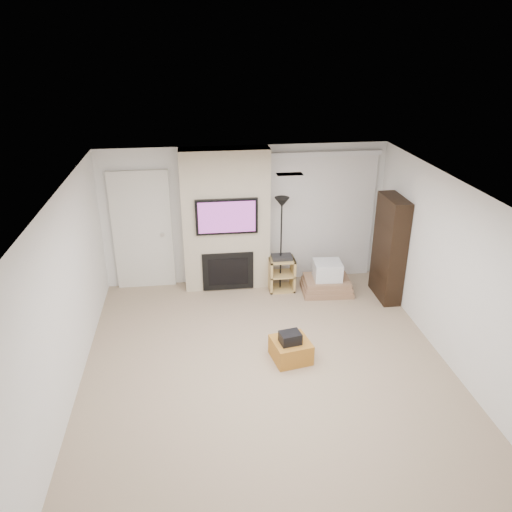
{
  "coord_description": "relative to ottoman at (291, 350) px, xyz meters",
  "views": [
    {
      "loc": [
        -0.89,
        -5.59,
        4.21
      ],
      "look_at": [
        0.0,
        1.2,
        1.15
      ],
      "focal_mm": 35.0,
      "sensor_mm": 36.0,
      "label": 1
    }
  ],
  "objects": [
    {
      "name": "wall_right",
      "position": [
        2.14,
        -0.15,
        1.1
      ],
      "size": [
        0.0,
        5.5,
        2.5
      ],
      "primitive_type": "cube",
      "rotation": [
        1.57,
        0.0,
        1.57
      ],
      "color": "white",
      "rests_on": "ground"
    },
    {
      "name": "wall_back",
      "position": [
        -0.36,
        2.6,
        1.1
      ],
      "size": [
        5.0,
        0.0,
        2.5
      ],
      "primitive_type": "cube",
      "rotation": [
        1.57,
        0.0,
        0.0
      ],
      "color": "white",
      "rests_on": "ground"
    },
    {
      "name": "wall_front",
      "position": [
        -0.36,
        -2.9,
        1.1
      ],
      "size": [
        5.0,
        0.0,
        2.5
      ],
      "primitive_type": "cube",
      "rotation": [
        1.57,
        0.0,
        0.0
      ],
      "color": "white",
      "rests_on": "ground"
    },
    {
      "name": "av_stand",
      "position": [
        0.24,
        2.1,
        0.2
      ],
      "size": [
        0.45,
        0.38,
        0.66
      ],
      "color": "tan",
      "rests_on": "floor"
    },
    {
      "name": "floor_lamp",
      "position": [
        0.22,
        2.11,
        1.2
      ],
      "size": [
        0.25,
        0.25,
        1.71
      ],
      "color": "black",
      "rests_on": "floor"
    },
    {
      "name": "black_bag",
      "position": [
        -0.02,
        -0.04,
        0.23
      ],
      "size": [
        0.32,
        0.27,
        0.16
      ],
      "primitive_type": "cube",
      "rotation": [
        0.0,
        0.0,
        0.18
      ],
      "color": "black",
      "rests_on": "ottoman"
    },
    {
      "name": "vertical_blinds",
      "position": [
        1.04,
        2.55,
        1.12
      ],
      "size": [
        1.98,
        0.1,
        2.37
      ],
      "color": "silver",
      "rests_on": "floor"
    },
    {
      "name": "bookshelf",
      "position": [
        1.98,
        1.61,
        0.75
      ],
      "size": [
        0.3,
        0.8,
        1.8
      ],
      "color": "black",
      "rests_on": "floor"
    },
    {
      "name": "entry_door",
      "position": [
        -2.16,
        2.56,
        0.9
      ],
      "size": [
        1.02,
        0.11,
        2.14
      ],
      "color": "silver",
      "rests_on": "floor"
    },
    {
      "name": "ottoman",
      "position": [
        0.0,
        0.0,
        0.0
      ],
      "size": [
        0.58,
        0.58,
        0.3
      ],
      "primitive_type": "cube",
      "rotation": [
        0.0,
        0.0,
        0.18
      ],
      "color": "#A66B24",
      "rests_on": "floor"
    },
    {
      "name": "fireplace_wall",
      "position": [
        -0.71,
        2.39,
        1.09
      ],
      "size": [
        1.5,
        0.47,
        2.5
      ],
      "color": "#C0B298",
      "rests_on": "floor"
    },
    {
      "name": "hvac_vent",
      "position": [
        0.04,
        0.65,
        2.35
      ],
      "size": [
        0.35,
        0.18,
        0.01
      ],
      "primitive_type": "cube",
      "color": "silver",
      "rests_on": "ceiling"
    },
    {
      "name": "wall_left",
      "position": [
        -2.86,
        -0.15,
        1.1
      ],
      "size": [
        0.0,
        5.5,
        2.5
      ],
      "primitive_type": "cube",
      "rotation": [
        1.57,
        0.0,
        1.57
      ],
      "color": "white",
      "rests_on": "ground"
    },
    {
      "name": "floor",
      "position": [
        -0.36,
        -0.15,
        -0.15
      ],
      "size": [
        5.0,
        5.5,
        0.0
      ],
      "primitive_type": "cube",
      "color": "tan",
      "rests_on": "ground"
    },
    {
      "name": "box_stack",
      "position": [
        1.02,
        1.9,
        0.07
      ],
      "size": [
        0.9,
        0.7,
        0.58
      ],
      "color": "#936D51",
      "rests_on": "floor"
    },
    {
      "name": "ceiling",
      "position": [
        -0.36,
        -0.15,
        2.35
      ],
      "size": [
        5.0,
        5.5,
        0.0
      ],
      "primitive_type": "cube",
      "color": "white",
      "rests_on": "wall_back"
    }
  ]
}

